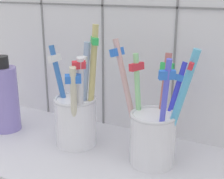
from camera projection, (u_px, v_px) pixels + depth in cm
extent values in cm
cube|color=silver|center=(106.00, 163.00, 48.63)|extent=(64.00, 22.00, 2.00)
cube|color=white|center=(140.00, 12.00, 52.19)|extent=(64.00, 2.00, 45.00)
cube|color=gray|center=(42.00, 9.00, 59.52)|extent=(0.30, 0.20, 45.00)
cube|color=gray|center=(102.00, 11.00, 54.01)|extent=(0.30, 0.20, 45.00)
cube|color=gray|center=(177.00, 14.00, 48.51)|extent=(0.30, 0.20, 45.00)
cube|color=gray|center=(138.00, 6.00, 50.98)|extent=(64.00, 0.20, 0.30)
cylinder|color=white|center=(76.00, 122.00, 51.51)|extent=(6.54, 6.54, 7.64)
torus|color=silver|center=(75.00, 99.00, 50.33)|extent=(6.71, 6.71, 0.50)
cylinder|color=#94ABCE|center=(84.00, 95.00, 49.65)|extent=(2.56, 1.48, 16.40)
cube|color=white|center=(86.00, 59.00, 47.81)|extent=(1.29, 2.68, 1.21)
cylinder|color=#366FC4|center=(63.00, 94.00, 51.15)|extent=(4.40, 1.03, 15.60)
cube|color=white|center=(55.00, 58.00, 49.97)|extent=(1.02, 2.44, 1.20)
cylinder|color=beige|center=(74.00, 109.00, 47.49)|extent=(3.60, 4.57, 13.92)
cube|color=blue|center=(73.00, 79.00, 44.63)|extent=(2.51, 2.25, 1.37)
cylinder|color=silver|center=(79.00, 105.00, 47.52)|extent=(3.62, 3.92, 15.05)
cube|color=#E5333F|center=(79.00, 65.00, 44.31)|extent=(1.98, 1.89, 1.18)
cylinder|color=#D0C175|center=(92.00, 87.00, 49.19)|extent=(2.48, 2.21, 18.93)
cube|color=green|center=(95.00, 41.00, 47.11)|extent=(2.30, 2.59, 1.08)
cylinder|color=white|center=(153.00, 139.00, 45.94)|extent=(6.49, 6.49, 7.46)
torus|color=silver|center=(154.00, 115.00, 44.80)|extent=(6.66, 6.66, 0.50)
cylinder|color=beige|center=(128.00, 98.00, 47.24)|extent=(5.92, 2.22, 17.14)
cube|color=blue|center=(119.00, 52.00, 46.37)|extent=(1.65, 2.50, 1.32)
cylinder|color=#59BCE6|center=(177.00, 110.00, 42.91)|extent=(5.12, 1.55, 16.95)
cube|color=#E5333F|center=(192.00, 65.00, 40.45)|extent=(1.06, 2.53, 1.01)
cylinder|color=#565CEB|center=(162.00, 116.00, 42.05)|extent=(2.63, 3.15, 15.93)
cube|color=blue|center=(167.00, 75.00, 39.37)|extent=(2.10, 1.86, 1.24)
cylinder|color=#BF6B6B|center=(163.00, 105.00, 47.02)|extent=(1.20, 3.83, 15.21)
cube|color=green|center=(167.00, 67.00, 46.11)|extent=(1.95, 1.08, 1.23)
cylinder|color=#99E298|center=(138.00, 106.00, 46.55)|extent=(2.43, 1.55, 15.29)
cube|color=#E5333F|center=(137.00, 67.00, 45.16)|extent=(1.65, 2.53, 1.10)
cylinder|color=#3239DF|center=(170.00, 111.00, 46.32)|extent=(3.30, 5.41, 14.12)
cube|color=blue|center=(180.00, 78.00, 45.75)|extent=(2.11, 1.72, 1.10)
cylinder|color=#8F7FD2|center=(4.00, 99.00, 56.25)|extent=(4.92, 4.92, 11.31)
cylinder|color=black|center=(0.00, 62.00, 54.20)|extent=(2.71, 2.71, 2.00)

